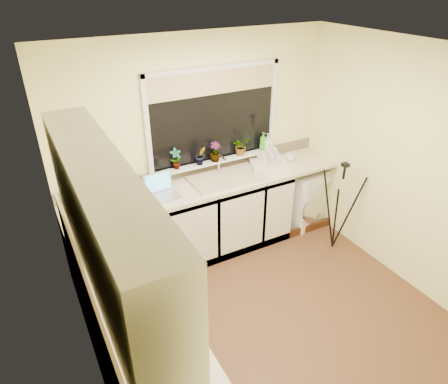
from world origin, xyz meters
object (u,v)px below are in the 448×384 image
dish_rack (269,165)px  tripod (338,207)px  laptop (161,190)px  microwave (110,230)px  plant_b (201,156)px  washing_machine (300,196)px  soap_bottle_clear (268,142)px  cup_back (290,157)px  soap_bottle_green (263,141)px  cup_left (164,340)px  plant_a (176,159)px  kettle (130,278)px  plant_d (241,146)px  steel_jar (138,318)px  plant_c (215,152)px

dish_rack → tripod: (0.53, -0.68, -0.37)m
laptop → tripod: size_ratio=0.29×
microwave → plant_b: plant_b is taller
washing_machine → soap_bottle_clear: bearing=140.0°
dish_rack → cup_back: bearing=28.4°
cup_back → laptop: bearing=-178.3°
laptop → dish_rack: laptop is taller
tripod → soap_bottle_clear: size_ratio=5.67×
plant_b → soap_bottle_green: soap_bottle_green is taller
cup_left → plant_a: bearing=65.2°
plant_a → kettle: bearing=-124.0°
kettle → plant_d: plant_d is taller
plant_a → cup_left: size_ratio=2.64×
plant_b → plant_a: bearing=175.8°
plant_a → soap_bottle_clear: 1.19m
steel_jar → plant_a: 2.07m
washing_machine → microwave: microwave is taller
tripod → steel_jar: 2.82m
dish_rack → cup_left: cup_left is taller
kettle → washing_machine: bearing=25.2°
kettle → cup_left: size_ratio=2.08×
microwave → steel_jar: bearing=173.9°
laptop → cup_back: bearing=-3.0°
tripod → plant_c: 1.56m
steel_jar → dish_rack: bearing=36.8°
laptop → dish_rack: bearing=-4.4°
laptop → plant_c: 0.79m
cup_left → soap_bottle_clear: bearing=43.4°
laptop → dish_rack: size_ratio=0.76×
plant_d → microwave: bearing=-155.3°
plant_c → laptop: bearing=-165.1°
kettle → cup_back: bearing=27.8°
kettle → plant_b: 1.88m
tripod → plant_b: size_ratio=5.24×
laptop → cup_back: laptop is taller
steel_jar → plant_b: (1.31, 1.77, 0.20)m
microwave → cup_back: 2.47m
tripod → soap_bottle_green: 1.18m
kettle → soap_bottle_green: size_ratio=0.86×
laptop → cup_left: size_ratio=3.61×
plant_b → cup_left: bearing=-121.4°
steel_jar → plant_c: (1.49, 1.78, 0.20)m
laptop → cup_back: size_ratio=2.69×
washing_machine → soap_bottle_clear: (-0.44, 0.20, 0.77)m
steel_jar → cup_left: bearing=-69.2°
kettle → cup_left: (0.03, -0.60, -0.05)m
laptop → tripod: bearing=-24.3°
tripod → plant_b: 1.70m
washing_machine → soap_bottle_green: 0.95m
steel_jar → cup_left: 0.25m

